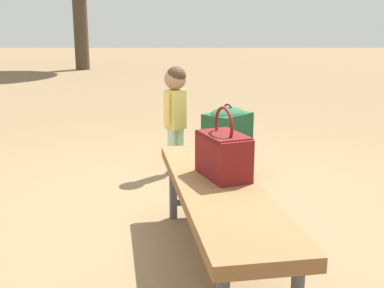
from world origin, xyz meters
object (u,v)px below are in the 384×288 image
(child_standing, at_px, (176,103))
(handbag, at_px, (223,153))
(park_bench, at_px, (219,196))
(backpack_large, at_px, (227,140))

(child_standing, bearing_deg, handbag, -168.95)
(handbag, xyz_separation_m, child_standing, (1.51, 0.30, 0.01))
(child_standing, bearing_deg, park_bench, -170.71)
(park_bench, bearing_deg, backpack_large, -5.43)
(park_bench, bearing_deg, child_standing, 9.29)
(backpack_large, bearing_deg, child_standing, 78.98)
(park_bench, height_order, backpack_large, backpack_large)
(child_standing, distance_m, backpack_large, 0.52)
(park_bench, relative_size, handbag, 4.47)
(handbag, relative_size, child_standing, 0.42)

